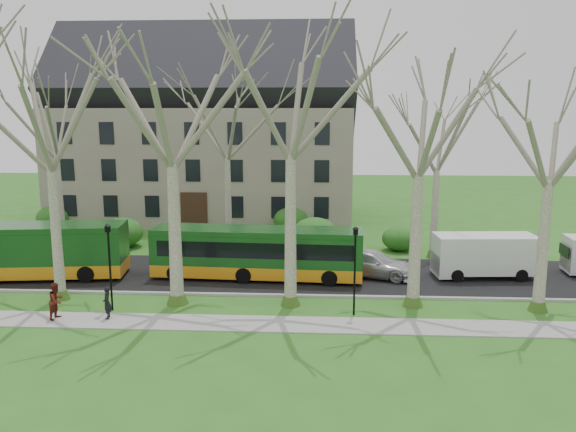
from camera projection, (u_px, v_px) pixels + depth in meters
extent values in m
plane|color=#2E661D|center=(235.00, 306.00, 28.67)|extent=(120.00, 120.00, 0.00)
cube|color=gray|center=(227.00, 323.00, 26.21)|extent=(70.00, 2.00, 0.06)
cube|color=black|center=(248.00, 274.00, 34.06)|extent=(80.00, 8.00, 0.06)
cube|color=#A5A39E|center=(239.00, 295.00, 30.13)|extent=(80.00, 0.25, 0.14)
cube|color=gray|center=(207.00, 164.00, 51.61)|extent=(26.00, 12.00, 10.00)
cylinder|color=black|center=(110.00, 272.00, 27.63)|extent=(0.10, 0.10, 4.00)
cube|color=black|center=(108.00, 229.00, 27.23)|extent=(0.22, 0.22, 0.30)
cylinder|color=black|center=(355.00, 275.00, 27.00)|extent=(0.10, 0.10, 4.00)
cube|color=black|center=(356.00, 232.00, 26.61)|extent=(0.22, 0.22, 0.30)
ellipsoid|color=#1A5B1F|center=(42.00, 233.00, 41.10)|extent=(2.60, 2.60, 2.00)
ellipsoid|color=#1A5B1F|center=(122.00, 234.00, 40.78)|extent=(2.60, 2.60, 2.00)
ellipsoid|color=#1A5B1F|center=(315.00, 236.00, 40.05)|extent=(2.60, 2.60, 2.00)
ellipsoid|color=#1A5B1F|center=(399.00, 237.00, 39.74)|extent=(2.60, 2.60, 2.00)
ellipsoid|color=#1A5B1F|center=(53.00, 217.00, 47.09)|extent=(2.60, 2.60, 2.00)
ellipsoid|color=#1A5B1F|center=(291.00, 220.00, 46.04)|extent=(2.60, 2.60, 2.00)
imported|color=silver|center=(371.00, 263.00, 33.47)|extent=(5.70, 3.70, 1.54)
imported|color=black|center=(107.00, 303.00, 26.61)|extent=(0.50, 0.64, 1.57)
imported|color=#5B1C15|center=(56.00, 301.00, 26.59)|extent=(0.82, 0.97, 1.76)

